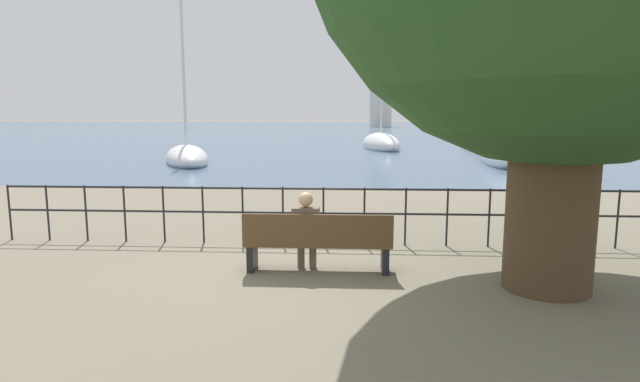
{
  "coord_description": "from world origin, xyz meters",
  "views": [
    {
      "loc": [
        0.44,
        -7.25,
        2.28
      ],
      "look_at": [
        0.0,
        0.5,
        1.14
      ],
      "focal_mm": 28.0,
      "sensor_mm": 36.0,
      "label": 1
    }
  ],
  "objects_px": {
    "sailboat_0": "(381,144)",
    "sailboat_2": "(500,154)",
    "park_bench": "(318,243)",
    "seated_person_left": "(306,227)",
    "harbor_lighthouse": "(381,88)",
    "sailboat_1": "(187,157)",
    "sailboat_3": "(478,143)"
  },
  "relations": [
    {
      "from": "sailboat_0",
      "to": "sailboat_2",
      "type": "height_order",
      "value": "sailboat_2"
    },
    {
      "from": "park_bench",
      "to": "sailboat_0",
      "type": "distance_m",
      "value": 30.05
    },
    {
      "from": "park_bench",
      "to": "seated_person_left",
      "type": "relative_size",
      "value": 1.84
    },
    {
      "from": "park_bench",
      "to": "harbor_lighthouse",
      "type": "xyz_separation_m",
      "value": [
        8.48,
        121.32,
        9.36
      ]
    },
    {
      "from": "sailboat_1",
      "to": "sailboat_3",
      "type": "distance_m",
      "value": 24.83
    },
    {
      "from": "sailboat_3",
      "to": "harbor_lighthouse",
      "type": "xyz_separation_m",
      "value": [
        -2.43,
        87.37,
        9.52
      ]
    },
    {
      "from": "sailboat_1",
      "to": "sailboat_2",
      "type": "xyz_separation_m",
      "value": [
        16.09,
        1.79,
        0.1
      ]
    },
    {
      "from": "park_bench",
      "to": "sailboat_0",
      "type": "relative_size",
      "value": 0.28
    },
    {
      "from": "park_bench",
      "to": "sailboat_0",
      "type": "bearing_deg",
      "value": 84.61
    },
    {
      "from": "park_bench",
      "to": "sailboat_2",
      "type": "xyz_separation_m",
      "value": [
        8.37,
        19.32,
        -0.04
      ]
    },
    {
      "from": "sailboat_0",
      "to": "sailboat_3",
      "type": "xyz_separation_m",
      "value": [
        8.09,
        4.04,
        -0.08
      ]
    },
    {
      "from": "sailboat_2",
      "to": "harbor_lighthouse",
      "type": "relative_size",
      "value": 0.62
    },
    {
      "from": "park_bench",
      "to": "seated_person_left",
      "type": "distance_m",
      "value": 0.29
    },
    {
      "from": "seated_person_left",
      "to": "sailboat_0",
      "type": "xyz_separation_m",
      "value": [
        3.01,
        29.83,
        -0.3
      ]
    },
    {
      "from": "sailboat_0",
      "to": "sailboat_3",
      "type": "height_order",
      "value": "sailboat_3"
    },
    {
      "from": "sailboat_0",
      "to": "sailboat_3",
      "type": "distance_m",
      "value": 9.04
    },
    {
      "from": "sailboat_3",
      "to": "sailboat_2",
      "type": "bearing_deg",
      "value": -111.46
    },
    {
      "from": "sailboat_0",
      "to": "sailboat_1",
      "type": "xyz_separation_m",
      "value": [
        -10.54,
        -12.38,
        -0.06
      ]
    },
    {
      "from": "sailboat_2",
      "to": "sailboat_3",
      "type": "bearing_deg",
      "value": 91.36
    },
    {
      "from": "sailboat_2",
      "to": "harbor_lighthouse",
      "type": "xyz_separation_m",
      "value": [
        0.11,
        102.0,
        9.4
      ]
    },
    {
      "from": "seated_person_left",
      "to": "sailboat_0",
      "type": "relative_size",
      "value": 0.15
    },
    {
      "from": "sailboat_1",
      "to": "sailboat_2",
      "type": "distance_m",
      "value": 16.19
    },
    {
      "from": "sailboat_2",
      "to": "sailboat_1",
      "type": "bearing_deg",
      "value": -162.46
    },
    {
      "from": "sailboat_3",
      "to": "harbor_lighthouse",
      "type": "height_order",
      "value": "harbor_lighthouse"
    },
    {
      "from": "park_bench",
      "to": "sailboat_2",
      "type": "relative_size",
      "value": 0.17
    },
    {
      "from": "seated_person_left",
      "to": "harbor_lighthouse",
      "type": "xyz_separation_m",
      "value": [
        8.66,
        121.24,
        9.14
      ]
    },
    {
      "from": "park_bench",
      "to": "sailboat_1",
      "type": "relative_size",
      "value": 0.26
    },
    {
      "from": "sailboat_3",
      "to": "sailboat_1",
      "type": "bearing_deg",
      "value": -150.21
    },
    {
      "from": "park_bench",
      "to": "sailboat_2",
      "type": "distance_m",
      "value": 21.06
    },
    {
      "from": "seated_person_left",
      "to": "sailboat_3",
      "type": "height_order",
      "value": "sailboat_3"
    },
    {
      "from": "park_bench",
      "to": "seated_person_left",
      "type": "height_order",
      "value": "seated_person_left"
    },
    {
      "from": "harbor_lighthouse",
      "to": "seated_person_left",
      "type": "bearing_deg",
      "value": -94.09
    }
  ]
}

